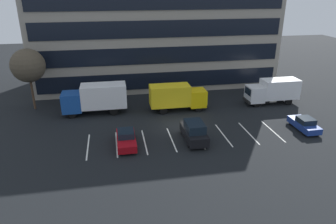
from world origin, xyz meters
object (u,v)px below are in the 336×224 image
object	(u,v)px
box_truck_blue	(96,97)
sedan_maroon	(126,139)
bare_tree	(28,66)
suv_black	(194,132)
box_truck_yellow_all	(177,96)
box_truck_white	(273,90)
sedan_navy	(304,124)

from	to	relation	value
box_truck_blue	sedan_maroon	size ratio (longest dim) A/B	1.82
bare_tree	suv_black	bearing A→B (deg)	-34.56
box_truck_yellow_all	bare_tree	world-z (taller)	bare_tree
box_truck_white	box_truck_blue	bearing A→B (deg)	178.36
suv_black	sedan_navy	bearing A→B (deg)	1.57
box_truck_blue	sedan_maroon	xyz separation A→B (m)	(3.10, -9.13, -1.31)
sedan_maroon	box_truck_blue	bearing A→B (deg)	108.75
sedan_maroon	sedan_navy	world-z (taller)	sedan_maroon
sedan_navy	box_truck_white	bearing A→B (deg)	86.18
box_truck_white	suv_black	size ratio (longest dim) A/B	1.52
box_truck_white	suv_black	distance (m)	15.69
box_truck_blue	suv_black	distance (m)	13.65
box_truck_blue	box_truck_white	size ratio (longest dim) A/B	1.11
suv_black	sedan_maroon	world-z (taller)	suv_black
box_truck_white	bare_tree	distance (m)	31.27
suv_black	bare_tree	bearing A→B (deg)	145.44
box_truck_yellow_all	sedan_maroon	bearing A→B (deg)	-129.44
box_truck_white	sedan_navy	distance (m)	8.42
sedan_navy	bare_tree	xyz separation A→B (m)	(-30.28, 11.90, 4.94)
box_truck_white	box_truck_yellow_all	xyz separation A→B (m)	(-13.06, -0.18, 0.03)
box_truck_yellow_all	bare_tree	bearing A→B (deg)	168.07
suv_black	bare_tree	distance (m)	22.07
suv_black	box_truck_blue	bearing A→B (deg)	136.79
box_truck_yellow_all	sedan_maroon	xyz separation A→B (m)	(-6.82, -8.29, -1.14)
box_truck_white	bare_tree	xyz separation A→B (m)	(-30.83, 3.58, 3.80)
box_truck_yellow_all	box_truck_blue	bearing A→B (deg)	175.19
box_truck_yellow_all	box_truck_white	bearing A→B (deg)	0.78
box_truck_white	box_truck_yellow_all	distance (m)	13.06
suv_black	sedan_navy	distance (m)	12.51
box_truck_blue	bare_tree	bearing A→B (deg)	159.60
sedan_navy	box_truck_blue	bearing A→B (deg)	158.18
sedan_maroon	suv_black	bearing A→B (deg)	-1.60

